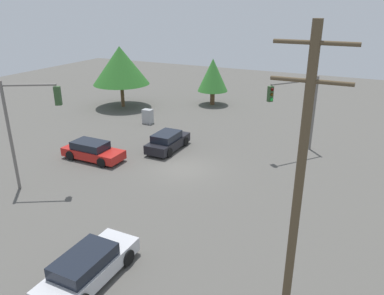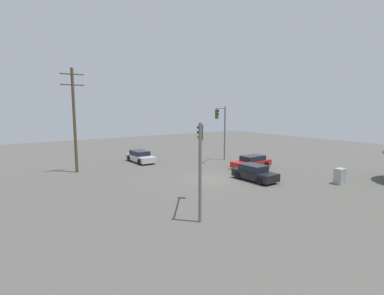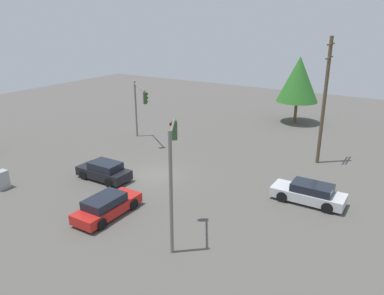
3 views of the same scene
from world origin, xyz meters
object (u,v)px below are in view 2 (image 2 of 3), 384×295
Objects in this scene: sedan_dark at (254,173)px; traffic_signal_cross at (222,124)px; sedan_silver at (140,157)px; electrical_cabinet at (340,176)px; sedan_red at (252,162)px; traffic_signal_main at (200,149)px.

traffic_signal_cross reaches higher than sedan_dark.
traffic_signal_cross is (-3.89, -8.87, 3.74)m from sedan_dark.
sedan_silver is 21.03m from electrical_cabinet.
sedan_dark is 3.14× the size of electrical_cabinet.
sedan_red is 3.40× the size of electrical_cabinet.
sedan_dark is at bearing 135.82° from sedan_red.
sedan_dark is (3.87, 3.99, 0.03)m from sedan_red.
electrical_cabinet is (-13.55, 1.51, -3.22)m from traffic_signal_main.
electrical_cabinet is (-1.07, 13.86, -3.75)m from traffic_signal_cross.
sedan_red is 6.17m from traffic_signal_cross.
traffic_signal_main is 14.01m from electrical_cabinet.
sedan_silver is 0.71× the size of traffic_signal_cross.
sedan_dark is 0.63× the size of traffic_signal_cross.
sedan_silver is at bearing -63.94° from electrical_cabinet.
sedan_red is (-8.15, 9.92, -0.01)m from sedan_silver.
sedan_silver is at bearing 39.42° from sedan_red.
traffic_signal_cross is at bearing -113.70° from sedan_dark.
sedan_dark is 9.81m from traffic_signal_main.
sedan_dark is at bearing -30.19° from traffic_signal_main.
electrical_cabinet is at bearing 64.23° from traffic_signal_cross.
sedan_red is 9.04m from electrical_cabinet.
traffic_signal_cross reaches higher than sedan_red.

